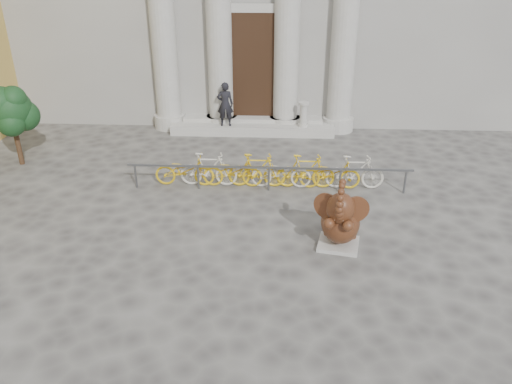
# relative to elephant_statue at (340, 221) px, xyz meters

# --- Properties ---
(ground) EXTENTS (80.00, 80.00, 0.00)m
(ground) POSITION_rel_elephant_statue_xyz_m (-2.44, -1.49, -0.66)
(ground) COLOR #474442
(ground) RESTS_ON ground
(entrance_steps) EXTENTS (6.00, 1.20, 0.36)m
(entrance_steps) POSITION_rel_elephant_statue_xyz_m (-2.44, 7.91, -0.48)
(entrance_steps) COLOR #A8A59E
(entrance_steps) RESTS_ON ground
(elephant_statue) EXTENTS (1.20, 1.42, 1.83)m
(elephant_statue) POSITION_rel_elephant_statue_xyz_m (0.00, 0.00, 0.00)
(elephant_statue) COLOR #A8A59E
(elephant_statue) RESTS_ON ground
(bike_rack) EXTENTS (8.00, 0.53, 1.00)m
(bike_rack) POSITION_rel_elephant_statue_xyz_m (-1.71, 3.16, -0.16)
(bike_rack) COLOR slate
(bike_rack) RESTS_ON ground
(tree) EXTENTS (1.46, 1.33, 2.54)m
(tree) POSITION_rel_elephant_statue_xyz_m (-9.60, 4.43, 1.11)
(tree) COLOR #332114
(tree) RESTS_ON ground
(pedestrian) EXTENTS (0.61, 0.43, 1.60)m
(pedestrian) POSITION_rel_elephant_statue_xyz_m (-3.40, 7.56, 0.49)
(pedestrian) COLOR black
(pedestrian) RESTS_ON entrance_steps
(balustrade_post) EXTENTS (0.37, 0.37, 0.90)m
(balustrade_post) POSITION_rel_elephant_statue_xyz_m (-0.57, 7.61, 0.11)
(balustrade_post) COLOR #A8A59E
(balustrade_post) RESTS_ON entrance_steps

